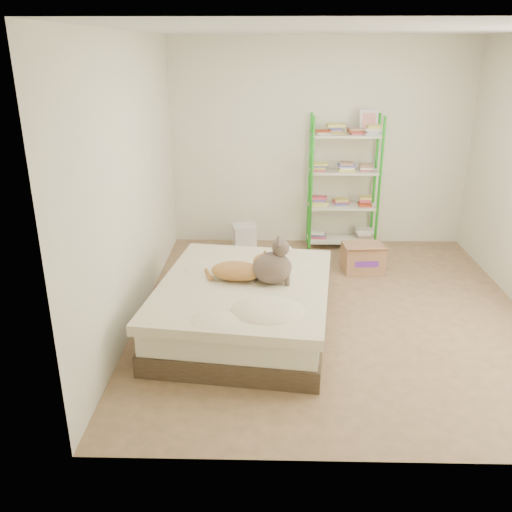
{
  "coord_description": "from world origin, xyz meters",
  "views": [
    {
      "loc": [
        -0.65,
        -4.85,
        2.47
      ],
      "look_at": [
        -0.76,
        -0.09,
        0.62
      ],
      "focal_mm": 38.0,
      "sensor_mm": 36.0,
      "label": 1
    }
  ],
  "objects_px": {
    "bed": "(244,306)",
    "shelf_unit": "(344,181)",
    "cardboard_box": "(363,258)",
    "white_bin": "(245,238)",
    "orange_cat": "(236,269)",
    "grey_cat": "(272,261)"
  },
  "relations": [
    {
      "from": "orange_cat",
      "to": "shelf_unit",
      "type": "height_order",
      "value": "shelf_unit"
    },
    {
      "from": "cardboard_box",
      "to": "white_bin",
      "type": "xyz_separation_m",
      "value": [
        -1.41,
        0.64,
        0.01
      ]
    },
    {
      "from": "white_bin",
      "to": "cardboard_box",
      "type": "bearing_deg",
      "value": -24.34
    },
    {
      "from": "shelf_unit",
      "to": "grey_cat",
      "type": "bearing_deg",
      "value": -111.92
    },
    {
      "from": "orange_cat",
      "to": "cardboard_box",
      "type": "height_order",
      "value": "orange_cat"
    },
    {
      "from": "orange_cat",
      "to": "white_bin",
      "type": "height_order",
      "value": "orange_cat"
    },
    {
      "from": "bed",
      "to": "shelf_unit",
      "type": "relative_size",
      "value": 1.18
    },
    {
      "from": "bed",
      "to": "grey_cat",
      "type": "relative_size",
      "value": 4.83
    },
    {
      "from": "bed",
      "to": "orange_cat",
      "type": "height_order",
      "value": "orange_cat"
    },
    {
      "from": "grey_cat",
      "to": "cardboard_box",
      "type": "height_order",
      "value": "grey_cat"
    },
    {
      "from": "grey_cat",
      "to": "white_bin",
      "type": "xyz_separation_m",
      "value": [
        -0.34,
        2.1,
        -0.52
      ]
    },
    {
      "from": "cardboard_box",
      "to": "bed",
      "type": "bearing_deg",
      "value": -137.38
    },
    {
      "from": "orange_cat",
      "to": "shelf_unit",
      "type": "xyz_separation_m",
      "value": [
        1.24,
        2.22,
        0.29
      ]
    },
    {
      "from": "grey_cat",
      "to": "bed",
      "type": "bearing_deg",
      "value": 88.4
    },
    {
      "from": "grey_cat",
      "to": "shelf_unit",
      "type": "distance_m",
      "value": 2.46
    },
    {
      "from": "cardboard_box",
      "to": "white_bin",
      "type": "distance_m",
      "value": 1.55
    },
    {
      "from": "bed",
      "to": "shelf_unit",
      "type": "distance_m",
      "value": 2.64
    },
    {
      "from": "orange_cat",
      "to": "cardboard_box",
      "type": "relative_size",
      "value": 1.13
    },
    {
      "from": "bed",
      "to": "orange_cat",
      "type": "xyz_separation_m",
      "value": [
        -0.07,
        0.06,
        0.35
      ]
    },
    {
      "from": "orange_cat",
      "to": "cardboard_box",
      "type": "distance_m",
      "value": 2.02
    },
    {
      "from": "bed",
      "to": "grey_cat",
      "type": "distance_m",
      "value": 0.52
    },
    {
      "from": "bed",
      "to": "orange_cat",
      "type": "distance_m",
      "value": 0.36
    }
  ]
}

